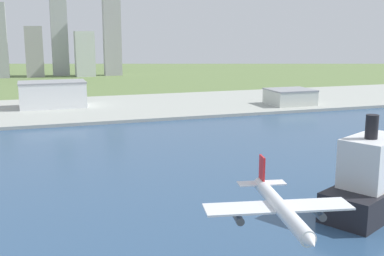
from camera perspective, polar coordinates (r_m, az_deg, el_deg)
ground_plane at (r=249.13m, az=-5.66°, el=-4.55°), size 2400.00×2400.00×0.00m
water_bay at (r=193.88m, az=-1.64°, el=-9.17°), size 840.00×360.00×0.15m
industrial_pier at (r=432.29m, az=-11.32°, el=2.23°), size 840.00×140.00×2.50m
airplane_landing at (r=123.15m, az=10.21°, el=-9.10°), size 37.68×42.36×12.05m
cargo_ship at (r=205.20m, az=21.20°, el=-5.67°), size 74.95×51.01×37.89m
warehouse_main at (r=439.57m, az=-15.87°, el=3.80°), size 55.69×32.31×22.14m
warehouse_annex at (r=446.94m, az=11.30°, el=3.58°), size 38.25×33.62×13.71m
distant_skyline at (r=760.70m, az=-18.16°, el=9.62°), size 275.19×59.91×146.04m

